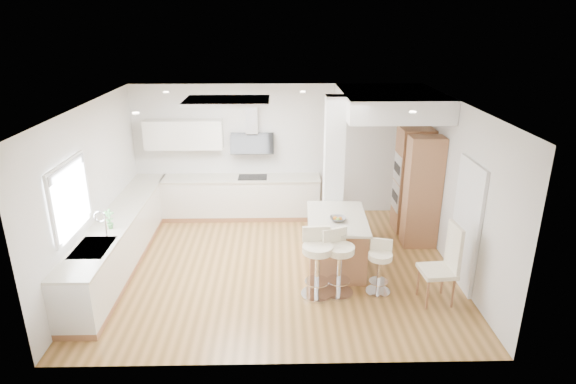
{
  "coord_description": "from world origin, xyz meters",
  "views": [
    {
      "loc": [
        0.04,
        -7.41,
        4.1
      ],
      "look_at": [
        0.21,
        0.4,
        1.23
      ],
      "focal_mm": 30.0,
      "sensor_mm": 36.0,
      "label": 1
    }
  ],
  "objects_px": {
    "bar_stool_a": "(317,259)",
    "bar_stool_b": "(339,259)",
    "peninsula": "(336,241)",
    "dining_chair": "(445,261)",
    "bar_stool_c": "(380,264)"
  },
  "relations": [
    {
      "from": "bar_stool_a",
      "to": "peninsula",
      "type": "bearing_deg",
      "value": 63.22
    },
    {
      "from": "bar_stool_c",
      "to": "dining_chair",
      "type": "distance_m",
      "value": 0.97
    },
    {
      "from": "peninsula",
      "to": "bar_stool_c",
      "type": "bearing_deg",
      "value": -54.15
    },
    {
      "from": "peninsula",
      "to": "bar_stool_b",
      "type": "xyz_separation_m",
      "value": [
        -0.07,
        -0.9,
        0.13
      ]
    },
    {
      "from": "peninsula",
      "to": "bar_stool_b",
      "type": "distance_m",
      "value": 0.91
    },
    {
      "from": "bar_stool_a",
      "to": "bar_stool_b",
      "type": "distance_m",
      "value": 0.34
    },
    {
      "from": "bar_stool_b",
      "to": "dining_chair",
      "type": "height_order",
      "value": "dining_chair"
    },
    {
      "from": "peninsula",
      "to": "bar_stool_a",
      "type": "relative_size",
      "value": 1.41
    },
    {
      "from": "bar_stool_a",
      "to": "bar_stool_b",
      "type": "bearing_deg",
      "value": 3.6
    },
    {
      "from": "bar_stool_a",
      "to": "bar_stool_b",
      "type": "relative_size",
      "value": 1.04
    },
    {
      "from": "peninsula",
      "to": "bar_stool_a",
      "type": "xyz_separation_m",
      "value": [
        -0.4,
        -0.94,
        0.16
      ]
    },
    {
      "from": "bar_stool_b",
      "to": "bar_stool_c",
      "type": "distance_m",
      "value": 0.65
    },
    {
      "from": "bar_stool_a",
      "to": "dining_chair",
      "type": "relative_size",
      "value": 0.87
    },
    {
      "from": "bar_stool_a",
      "to": "bar_stool_c",
      "type": "bearing_deg",
      "value": -0.12
    },
    {
      "from": "peninsula",
      "to": "dining_chair",
      "type": "bearing_deg",
      "value": -34.81
    }
  ]
}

